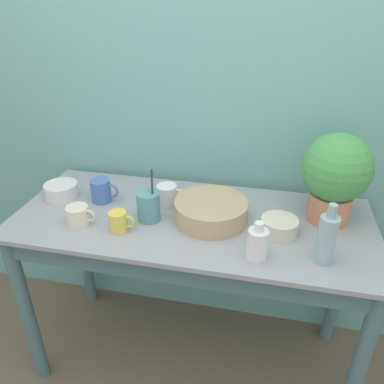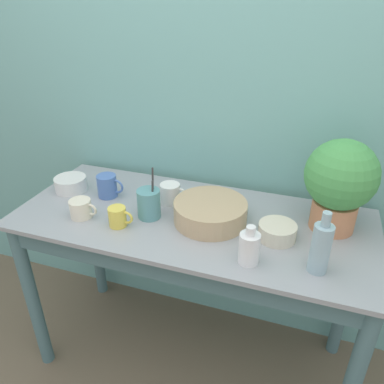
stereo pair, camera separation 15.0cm
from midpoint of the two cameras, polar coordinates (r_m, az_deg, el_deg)
name	(u,v)px [view 2 (the right image)]	position (r m, az deg, el deg)	size (l,w,h in m)	color
wall_back	(219,110)	(1.75, 6.59, 12.33)	(6.00, 0.05, 2.40)	#70ADA8
counter_table	(190,252)	(1.63, 2.36, -9.26)	(1.49, 0.64, 0.84)	slate
potted_plant	(340,181)	(1.53, 24.29, 1.44)	(0.27, 0.27, 0.37)	tan
bowl_wash_large	(210,212)	(1.52, 5.64, -3.12)	(0.30, 0.30, 0.09)	tan
bottle_tall	(321,247)	(1.32, 22.16, -7.92)	(0.07, 0.07, 0.23)	#93B2BC
bottle_short	(249,248)	(1.31, 12.00, -8.40)	(0.07, 0.07, 0.15)	white
mug_white	(171,194)	(1.64, -0.68, -0.32)	(0.12, 0.09, 0.09)	white
mug_blue	(108,186)	(1.72, -10.33, 0.85)	(0.13, 0.09, 0.10)	#4C70B7
mug_yellow	(118,217)	(1.50, -8.42, -3.84)	(0.10, 0.07, 0.08)	#E5CC4C
mug_cream	(81,209)	(1.59, -13.99, -2.55)	(0.12, 0.09, 0.08)	beige
bowl_small_enamel_white	(71,184)	(1.82, -15.78, 1.14)	(0.15, 0.15, 0.07)	silver
bowl_small_cream	(277,232)	(1.47, 15.75, -5.91)	(0.14, 0.14, 0.06)	beige
utensil_cup	(149,204)	(1.53, -3.82, -1.85)	(0.10, 0.10, 0.22)	#569399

